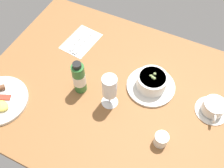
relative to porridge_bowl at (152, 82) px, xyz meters
The scene contains 7 objects.
ground_plane 16.81cm from the porridge_bowl, 31.53° to the left, with size 110.00×84.00×3.00cm, color brown.
porridge_bowl is the anchor object (origin of this frame).
cutlery_setting 40.94cm from the porridge_bowl, 13.84° to the right, with size 14.98×19.91×0.90cm.
coffee_cup 25.93cm from the porridge_bowl, behind, with size 13.11×13.63×5.72cm.
creamer_jug 24.67cm from the porridge_bowl, 118.86° to the left, with size 5.53×5.64×5.94cm.
wine_glass 20.00cm from the porridge_bowl, 48.86° to the left, with size 6.80×6.80×16.19cm.
sauce_bottle_green 29.70cm from the porridge_bowl, 27.29° to the left, with size 5.24×5.24×16.61cm.
Camera 1 is at (-25.53, 53.54, 91.36)cm, focal length 41.63 mm.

